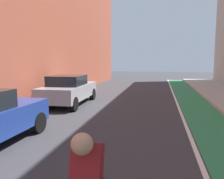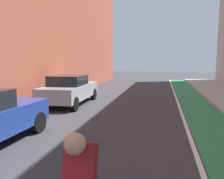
% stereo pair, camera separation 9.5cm
% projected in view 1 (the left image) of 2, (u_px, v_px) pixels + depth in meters
% --- Properties ---
extents(ground_plane, '(78.43, 78.43, 0.00)m').
position_uv_depth(ground_plane, '(117.00, 123.00, 8.39)').
color(ground_plane, '#38383D').
extents(bike_lane_paint, '(1.60, 35.65, 0.00)m').
position_uv_depth(bike_lane_paint, '(203.00, 115.00, 9.64)').
color(bike_lane_paint, '#2D8451').
rests_on(bike_lane_paint, ground).
extents(lane_divider_stripe, '(0.12, 35.65, 0.00)m').
position_uv_depth(lane_divider_stripe, '(181.00, 114.00, 9.83)').
color(lane_divider_stripe, white).
rests_on(lane_divider_stripe, ground).
extents(parked_sedan_silver, '(1.99, 4.33, 1.53)m').
position_uv_depth(parked_sedan_silver, '(69.00, 89.00, 11.84)').
color(parked_sedan_silver, '#9EA0A8').
rests_on(parked_sedan_silver, ground).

